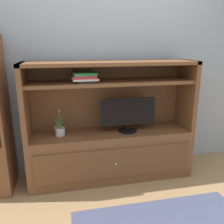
% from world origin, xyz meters
% --- Properties ---
extents(ground_plane, '(8.00, 8.00, 0.00)m').
position_xyz_m(ground_plane, '(0.00, 0.00, 0.00)').
color(ground_plane, tan).
extents(painted_rear_wall, '(6.00, 0.10, 2.80)m').
position_xyz_m(painted_rear_wall, '(0.00, 0.75, 1.40)').
color(painted_rear_wall, '#9EA8B2').
rests_on(painted_rear_wall, ground_plane).
extents(media_console, '(1.88, 0.49, 1.37)m').
position_xyz_m(media_console, '(0.00, 0.41, 0.45)').
color(media_console, brown).
rests_on(media_console, ground_plane).
extents(tv_monitor, '(0.64, 0.22, 0.39)m').
position_xyz_m(tv_monitor, '(0.19, 0.37, 0.78)').
color(tv_monitor, black).
rests_on(tv_monitor, media_console).
extents(potted_plant, '(0.13, 0.11, 0.29)m').
position_xyz_m(potted_plant, '(-0.58, 0.41, 0.62)').
color(potted_plant, beige).
rests_on(potted_plant, media_console).
extents(magazine_stack, '(0.27, 0.33, 0.10)m').
position_xyz_m(magazine_stack, '(-0.29, 0.40, 1.21)').
color(magazine_stack, black).
rests_on(magazine_stack, media_console).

